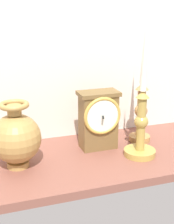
{
  "coord_description": "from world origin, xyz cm",
  "views": [
    {
      "loc": [
        -27.72,
        -85.57,
        43.71
      ],
      "look_at": [
        1.05,
        0.0,
        14.0
      ],
      "focal_mm": 52.95,
      "sensor_mm": 36.0,
      "label": 1
    }
  ],
  "objects_px": {
    "mantel_clock": "(99,119)",
    "candlestick_tall_center": "(141,107)",
    "candlestick_tall_left": "(141,122)",
    "brass_vase_bulbous": "(16,138)"
  },
  "relations": [
    {
      "from": "mantel_clock",
      "to": "candlestick_tall_left",
      "type": "distance_m",
      "value": 0.13
    },
    {
      "from": "candlestick_tall_center",
      "to": "brass_vase_bulbous",
      "type": "distance_m",
      "value": 0.42
    },
    {
      "from": "mantel_clock",
      "to": "candlestick_tall_center",
      "type": "relative_size",
      "value": 0.5
    },
    {
      "from": "mantel_clock",
      "to": "candlestick_tall_left",
      "type": "bearing_deg",
      "value": -42.4
    },
    {
      "from": "mantel_clock",
      "to": "candlestick_tall_center",
      "type": "bearing_deg",
      "value": 3.86
    },
    {
      "from": "mantel_clock",
      "to": "brass_vase_bulbous",
      "type": "height_order",
      "value": "brass_vase_bulbous"
    },
    {
      "from": "candlestick_tall_left",
      "to": "candlestick_tall_center",
      "type": "bearing_deg",
      "value": 62.96
    },
    {
      "from": "candlestick_tall_left",
      "to": "candlestick_tall_center",
      "type": "height_order",
      "value": "candlestick_tall_left"
    },
    {
      "from": "brass_vase_bulbous",
      "to": "mantel_clock",
      "type": "bearing_deg",
      "value": 10.96
    },
    {
      "from": "mantel_clock",
      "to": "candlestick_tall_left",
      "type": "height_order",
      "value": "candlestick_tall_left"
    }
  ]
}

